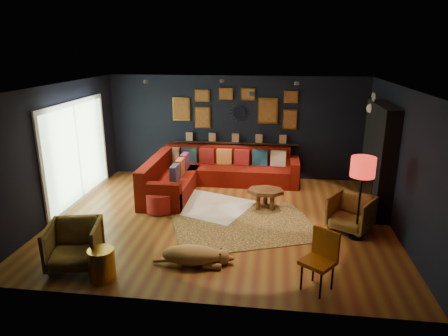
# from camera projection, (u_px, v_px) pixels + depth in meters

# --- Properties ---
(floor) EXTENTS (6.50, 6.50, 0.00)m
(floor) POSITION_uv_depth(u_px,v_px,m) (221.00, 219.00, 7.95)
(floor) COLOR brown
(floor) RESTS_ON ground
(room_walls) EXTENTS (6.50, 6.50, 6.50)m
(room_walls) POSITION_uv_depth(u_px,v_px,m) (221.00, 141.00, 7.48)
(room_walls) COLOR black
(room_walls) RESTS_ON ground
(sectional) EXTENTS (3.41, 2.69, 0.86)m
(sectional) POSITION_uv_depth(u_px,v_px,m) (206.00, 174.00, 9.65)
(sectional) COLOR maroon
(sectional) RESTS_ON ground
(ledge) EXTENTS (3.20, 0.12, 0.04)m
(ledge) POSITION_uv_depth(u_px,v_px,m) (235.00, 143.00, 10.22)
(ledge) COLOR black
(ledge) RESTS_ON room_walls
(gallery_wall) EXTENTS (3.15, 0.04, 1.02)m
(gallery_wall) POSITION_uv_depth(u_px,v_px,m) (235.00, 108.00, 10.00)
(gallery_wall) COLOR gold
(gallery_wall) RESTS_ON room_walls
(sunburst_mirror) EXTENTS (0.47, 0.16, 0.47)m
(sunburst_mirror) POSITION_uv_depth(u_px,v_px,m) (240.00, 112.00, 10.02)
(sunburst_mirror) COLOR silver
(sunburst_mirror) RESTS_ON room_walls
(fireplace) EXTENTS (0.31, 1.60, 2.20)m
(fireplace) POSITION_uv_depth(u_px,v_px,m) (377.00, 162.00, 8.12)
(fireplace) COLOR black
(fireplace) RESTS_ON ground
(deer_head) EXTENTS (0.50, 0.28, 0.45)m
(deer_head) POSITION_uv_depth(u_px,v_px,m) (380.00, 108.00, 8.29)
(deer_head) COLOR white
(deer_head) RESTS_ON fireplace
(sliding_door) EXTENTS (0.06, 2.80, 2.20)m
(sliding_door) POSITION_uv_depth(u_px,v_px,m) (77.00, 152.00, 8.59)
(sliding_door) COLOR white
(sliding_door) RESTS_ON ground
(ceiling_spots) EXTENTS (3.30, 2.50, 0.06)m
(ceiling_spots) POSITION_uv_depth(u_px,v_px,m) (227.00, 84.00, 7.96)
(ceiling_spots) COLOR black
(ceiling_spots) RESTS_ON room_walls
(shag_rug) EXTENTS (2.34, 2.03, 0.03)m
(shag_rug) POSITION_uv_depth(u_px,v_px,m) (202.00, 205.00, 8.61)
(shag_rug) COLOR silver
(shag_rug) RESTS_ON ground
(leopard_rug) EXTENTS (3.12, 2.68, 0.02)m
(leopard_rug) POSITION_uv_depth(u_px,v_px,m) (245.00, 226.00, 7.60)
(leopard_rug) COLOR tan
(leopard_rug) RESTS_ON ground
(coffee_table) EXTENTS (0.78, 0.59, 0.39)m
(coffee_table) POSITION_uv_depth(u_px,v_px,m) (266.00, 193.00, 8.37)
(coffee_table) COLOR #582E1A
(coffee_table) RESTS_ON shag_rug
(pouf) EXTENTS (0.59, 0.59, 0.39)m
(pouf) POSITION_uv_depth(u_px,v_px,m) (160.00, 201.00, 8.23)
(pouf) COLOR #A61F1B
(pouf) RESTS_ON shag_rug
(armchair_left) EXTENTS (0.91, 0.88, 0.79)m
(armchair_left) POSITION_uv_depth(u_px,v_px,m) (74.00, 243.00, 6.14)
(armchair_left) COLOR gold
(armchair_left) RESTS_ON ground
(armchair_right) EXTENTS (0.95, 0.94, 0.73)m
(armchair_right) POSITION_uv_depth(u_px,v_px,m) (351.00, 211.00, 7.38)
(armchair_right) COLOR gold
(armchair_right) RESTS_ON ground
(gold_stool) EXTENTS (0.38, 0.38, 0.48)m
(gold_stool) POSITION_uv_depth(u_px,v_px,m) (102.00, 264.00, 5.83)
(gold_stool) COLOR gold
(gold_stool) RESTS_ON ground
(orange_chair) EXTENTS (0.57, 0.57, 0.87)m
(orange_chair) POSITION_uv_depth(u_px,v_px,m) (321.00, 255.00, 5.54)
(orange_chair) COLOR black
(orange_chair) RESTS_ON ground
(floor_lamp) EXTENTS (0.42, 0.42, 1.50)m
(floor_lamp) POSITION_uv_depth(u_px,v_px,m) (363.00, 171.00, 6.78)
(floor_lamp) COLOR black
(floor_lamp) RESTS_ON ground
(dog) EXTENTS (1.31, 0.69, 0.41)m
(dog) POSITION_uv_depth(u_px,v_px,m) (192.00, 252.00, 6.23)
(dog) COLOR #BB7C4E
(dog) RESTS_ON leopard_rug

